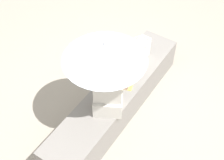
% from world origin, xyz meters
% --- Properties ---
extents(ground_plane, '(14.00, 14.00, 0.00)m').
position_xyz_m(ground_plane, '(0.00, 0.00, 0.00)').
color(ground_plane, '#9E9384').
extents(stone_bench, '(2.53, 0.51, 0.47)m').
position_xyz_m(stone_bench, '(0.00, 0.00, 0.23)').
color(stone_bench, gray).
rests_on(stone_bench, ground).
extents(person_seated, '(0.41, 0.51, 0.90)m').
position_xyz_m(person_seated, '(-0.31, -0.09, 0.85)').
color(person_seated, beige).
rests_on(person_seated, stone_bench).
extents(parasol, '(0.92, 0.92, 0.99)m').
position_xyz_m(parasol, '(-0.25, -0.02, 1.32)').
color(parasol, '#B7B7BC').
rests_on(parasol, stone_bench).
extents(handbag_black, '(0.32, 0.24, 0.32)m').
position_xyz_m(handbag_black, '(0.65, 0.03, 0.62)').
color(handbag_black, silver).
rests_on(handbag_black, stone_bench).
extents(magazine, '(0.33, 0.28, 0.01)m').
position_xyz_m(magazine, '(0.19, -0.04, 0.47)').
color(magazine, '#EAE04C').
rests_on(magazine, stone_bench).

